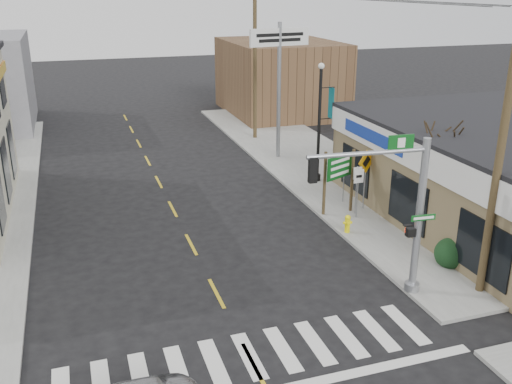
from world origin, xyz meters
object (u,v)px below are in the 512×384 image
object	(u,v)px
traffic_signal_pole	(403,202)
dance_center_sign	(279,59)
fire_hydrant	(348,223)
utility_pole_near	(502,143)
utility_pole_far	(255,63)
guide_sign	(339,173)
lamp_post	(321,114)
bare_tree	(444,130)

from	to	relation	value
traffic_signal_pole	dance_center_sign	distance (m)	16.38
fire_hydrant	utility_pole_near	bearing A→B (deg)	-69.98
utility_pole_far	guide_sign	bearing A→B (deg)	-85.89
guide_sign	traffic_signal_pole	bearing A→B (deg)	-125.30
traffic_signal_pole	utility_pole_near	distance (m)	3.44
fire_hydrant	lamp_post	world-z (taller)	lamp_post
lamp_post	utility_pole_near	distance (m)	12.18
lamp_post	utility_pole_near	size ratio (longest dim) A/B	0.61
traffic_signal_pole	lamp_post	xyz separation A→B (m)	(2.32, 11.35, 0.27)
lamp_post	bare_tree	world-z (taller)	lamp_post
traffic_signal_pole	bare_tree	distance (m)	5.94
guide_sign	utility_pole_near	bearing A→B (deg)	-103.78
dance_center_sign	utility_pole_near	bearing A→B (deg)	-94.71
traffic_signal_pole	fire_hydrant	size ratio (longest dim) A/B	7.11
fire_hydrant	utility_pole_near	size ratio (longest dim) A/B	0.08
guide_sign	lamp_post	distance (m)	4.78
utility_pole_near	guide_sign	bearing A→B (deg)	100.64
bare_tree	utility_pole_near	size ratio (longest dim) A/B	0.54
utility_pole_near	traffic_signal_pole	bearing A→B (deg)	165.36
guide_sign	utility_pole_far	world-z (taller)	utility_pole_far
traffic_signal_pole	dance_center_sign	world-z (taller)	dance_center_sign
dance_center_sign	utility_pole_far	size ratio (longest dim) A/B	0.81
traffic_signal_pole	utility_pole_near	size ratio (longest dim) A/B	0.54
fire_hydrant	dance_center_sign	world-z (taller)	dance_center_sign
lamp_post	fire_hydrant	bearing A→B (deg)	-108.00
bare_tree	utility_pole_near	xyz separation A→B (m)	(-1.43, -4.76, 0.84)
lamp_post	utility_pole_far	bearing A→B (deg)	88.09
guide_sign	utility_pole_near	size ratio (longest dim) A/B	0.29
traffic_signal_pole	lamp_post	distance (m)	11.59
traffic_signal_pole	utility_pole_far	size ratio (longest dim) A/B	0.57
traffic_signal_pole	dance_center_sign	bearing A→B (deg)	88.22
fire_hydrant	utility_pole_far	world-z (taller)	utility_pole_far
traffic_signal_pole	fire_hydrant	xyz separation A→B (m)	(0.74, 4.93, -2.80)
guide_sign	dance_center_sign	bearing A→B (deg)	61.71
lamp_post	dance_center_sign	size ratio (longest dim) A/B	0.79
guide_sign	fire_hydrant	xyz separation A→B (m)	(-0.55, -2.06, -1.44)
fire_hydrant	utility_pole_far	size ratio (longest dim) A/B	0.08
guide_sign	fire_hydrant	world-z (taller)	guide_sign
traffic_signal_pole	lamp_post	bearing A→B (deg)	83.25
guide_sign	bare_tree	xyz separation A→B (m)	(2.93, -2.94, 2.39)
utility_pole_far	dance_center_sign	bearing A→B (deg)	-84.31
lamp_post	bare_tree	distance (m)	7.59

